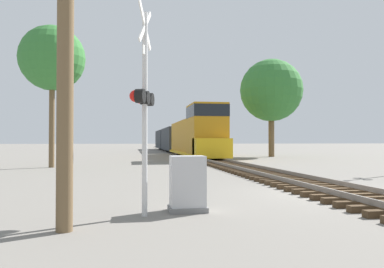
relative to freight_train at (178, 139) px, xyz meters
name	(u,v)px	position (x,y,z in m)	size (l,w,h in m)	color
ground_plane	(337,195)	(0.00, -39.48, -1.95)	(400.00, 400.00, 0.00)	slate
rail_track_bed	(337,190)	(0.00, -39.48, -1.81)	(2.60, 160.00, 0.31)	#42301E
freight_train	(178,139)	(0.00, 0.00, 0.00)	(2.88, 48.20, 4.69)	#B77A14
crossing_signal_near	(143,100)	(-5.97, -41.81, 0.61)	(0.58, 1.01, 4.66)	silver
relay_cabinet	(187,184)	(-4.93, -41.41, -1.31)	(0.88, 0.69, 1.30)	slate
tree_far_right	(52,59)	(-11.08, -25.84, 4.81)	(4.03, 4.03, 8.81)	brown
tree_mid_background	(271,91)	(8.11, -13.31, 4.91)	(6.43, 6.43, 10.10)	brown
tree_deep_background	(209,122)	(7.20, 13.71, 2.99)	(4.07, 4.07, 6.99)	brown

